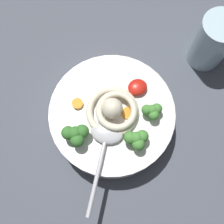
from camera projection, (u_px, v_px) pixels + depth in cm
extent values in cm
cube|color=#474C56|center=(107.00, 121.00, 61.24)|extent=(107.70, 107.70, 3.98)
cylinder|color=white|center=(112.00, 117.00, 56.07)|extent=(24.29, 24.29, 6.48)
cylinder|color=#B27A33|center=(112.00, 116.00, 55.83)|extent=(21.37, 21.37, 5.96)
torus|color=beige|center=(112.00, 111.00, 52.29)|extent=(10.08, 10.08, 1.39)
torus|color=beige|center=(116.00, 111.00, 51.16)|extent=(10.80, 10.80, 1.25)
sphere|color=beige|center=(112.00, 108.00, 50.56)|extent=(3.91, 3.91, 3.91)
ellipsoid|color=#B7B7BC|center=(107.00, 132.00, 51.02)|extent=(7.40, 6.83, 1.60)
cylinder|color=#B7B7BC|center=(98.00, 173.00, 48.92)|extent=(8.28, 13.34, 0.80)
ellipsoid|color=red|center=(137.00, 87.00, 53.52)|extent=(3.75, 3.37, 1.69)
cylinder|color=#7A9E60|center=(151.00, 112.00, 52.39)|extent=(1.01, 1.01, 1.08)
sphere|color=#478938|center=(152.00, 110.00, 50.93)|extent=(1.98, 1.98, 1.98)
sphere|color=#478938|center=(157.00, 109.00, 51.19)|extent=(1.98, 1.98, 1.98)
sphere|color=#478938|center=(147.00, 110.00, 51.03)|extent=(1.98, 1.98, 1.98)
sphere|color=#478938|center=(154.00, 115.00, 50.80)|extent=(1.98, 1.98, 1.98)
cylinder|color=#7A9E60|center=(135.00, 140.00, 50.79)|extent=(1.17, 1.17, 1.25)
sphere|color=#478938|center=(136.00, 138.00, 49.10)|extent=(2.30, 2.30, 2.30)
sphere|color=#478938|center=(142.00, 136.00, 49.40)|extent=(2.30, 2.30, 2.30)
sphere|color=#478938|center=(130.00, 138.00, 49.22)|extent=(2.30, 2.30, 2.30)
sphere|color=#478938|center=(138.00, 144.00, 48.94)|extent=(2.30, 2.30, 2.30)
cylinder|color=#7A9E60|center=(76.00, 135.00, 50.96)|extent=(1.29, 1.29, 1.38)
sphere|color=#38752D|center=(75.00, 133.00, 49.09)|extent=(2.53, 2.53, 2.53)
sphere|color=#38752D|center=(82.00, 131.00, 49.42)|extent=(2.53, 2.53, 2.53)
sphere|color=#38752D|center=(68.00, 133.00, 49.22)|extent=(2.53, 2.53, 2.53)
sphere|color=#38752D|center=(77.00, 140.00, 48.92)|extent=(2.53, 2.53, 2.53)
cylinder|color=orange|center=(128.00, 113.00, 52.69)|extent=(2.42, 2.42, 0.43)
cylinder|color=orange|center=(77.00, 104.00, 53.05)|extent=(2.18, 2.18, 0.77)
cylinder|color=orange|center=(107.00, 94.00, 53.78)|extent=(2.17, 2.17, 0.49)
cylinder|color=silver|center=(212.00, 42.00, 57.61)|extent=(7.89, 7.89, 12.42)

